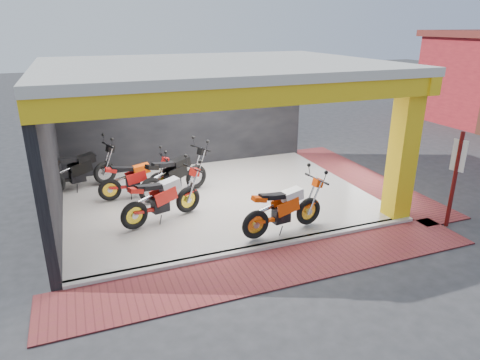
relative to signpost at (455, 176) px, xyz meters
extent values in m
plane|color=#2D2D30|center=(-4.62, 1.56, -1.27)|extent=(80.00, 80.00, 0.00)
cube|color=silver|center=(-4.62, 3.56, -1.22)|extent=(8.00, 6.00, 0.10)
cube|color=beige|center=(-4.62, 3.56, 2.33)|extent=(8.40, 6.40, 0.20)
cube|color=black|center=(-4.62, 6.66, 0.48)|extent=(8.20, 0.20, 3.50)
cube|color=black|center=(-8.72, 3.56, 0.48)|extent=(0.20, 6.20, 3.50)
cube|color=gold|center=(-0.87, 0.81, 0.48)|extent=(0.50, 0.50, 3.50)
cube|color=gold|center=(-4.62, 0.56, 2.03)|extent=(8.40, 0.30, 0.40)
cube|color=gold|center=(-0.62, 3.56, 2.03)|extent=(0.30, 6.40, 0.40)
cube|color=silver|center=(-4.62, 0.54, -1.22)|extent=(8.00, 0.20, 0.10)
cube|color=maroon|center=(-4.62, -0.24, -1.26)|extent=(9.00, 1.40, 0.03)
cube|color=maroon|center=(0.18, 3.56, -1.26)|extent=(1.40, 7.00, 0.03)
cylinder|color=#580E0D|center=(0.00, 0.00, -0.11)|extent=(0.09, 0.09, 2.32)
cube|color=white|center=(0.00, 0.00, 0.49)|extent=(0.11, 0.32, 0.74)
camera|label=1|loc=(-8.00, -6.88, 3.31)|focal=32.00mm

